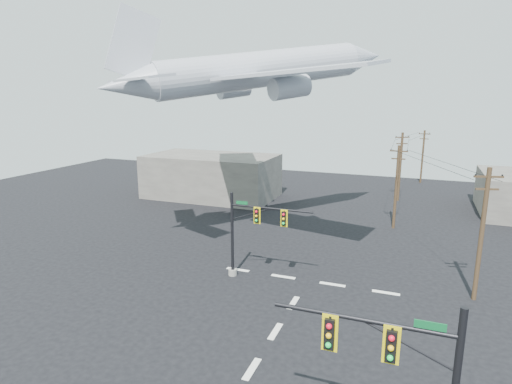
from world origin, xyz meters
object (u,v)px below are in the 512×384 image
at_px(signal_mast_far, 248,234).
at_px(utility_pole_a, 482,233).
at_px(utility_pole_d, 423,156).
at_px(utility_pole_b, 396,186).
at_px(utility_pole_c, 400,166).
at_px(airliner, 261,70).

relative_size(signal_mast_far, utility_pole_a, 0.72).
bearing_deg(signal_mast_far, utility_pole_a, 8.26).
xyz_separation_m(signal_mast_far, utility_pole_d, (12.60, 45.51, 0.82)).
bearing_deg(signal_mast_far, utility_pole_b, 60.81).
height_order(signal_mast_far, utility_pole_b, utility_pole_b).
bearing_deg(signal_mast_far, utility_pole_d, 74.53).
xyz_separation_m(utility_pole_b, utility_pole_d, (2.60, 27.61, -0.23)).
relative_size(utility_pole_c, utility_pole_d, 1.08).
bearing_deg(utility_pole_b, utility_pole_d, 86.32).
bearing_deg(utility_pole_a, airliner, 144.52).
relative_size(utility_pole_a, airliner, 0.36).
relative_size(utility_pole_b, utility_pole_d, 1.05).
height_order(utility_pole_b, utility_pole_c, utility_pole_c).
bearing_deg(utility_pole_c, signal_mast_far, -131.03).
distance_m(signal_mast_far, utility_pole_c, 32.67).
bearing_deg(utility_pole_a, utility_pole_d, 80.29).
xyz_separation_m(utility_pole_c, utility_pole_d, (2.84, 14.35, -0.37)).
height_order(signal_mast_far, utility_pole_c, utility_pole_c).
bearing_deg(utility_pole_a, utility_pole_c, 88.33).
distance_m(signal_mast_far, utility_pole_d, 47.23).
height_order(utility_pole_a, utility_pole_d, utility_pole_a).
xyz_separation_m(utility_pole_a, utility_pole_c, (-6.76, 28.76, -0.11)).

